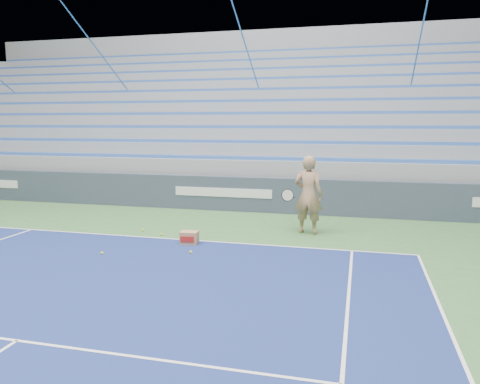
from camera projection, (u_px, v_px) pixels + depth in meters
The scene contains 8 objects.
sponsor_barrier at pixel (224, 193), 15.05m from camera, with size 30.00×0.32×1.10m.
bleachers at pixel (261, 133), 20.26m from camera, with size 31.00×9.15×7.30m.
tennis_player at pixel (308, 195), 11.81m from camera, with size 1.00×0.91×1.99m.
ball_box at pixel (189, 238), 10.88m from camera, with size 0.43×0.35×0.30m.
tennis_ball_0 at pixel (143, 230), 12.18m from camera, with size 0.07×0.07×0.07m, color #CCDB2C.
tennis_ball_1 at pixel (191, 252), 10.09m from camera, with size 0.07×0.07×0.07m, color #CCDB2C.
tennis_ball_2 at pixel (161, 234), 11.69m from camera, with size 0.07×0.07×0.07m, color #CCDB2C.
tennis_ball_3 at pixel (102, 253), 10.02m from camera, with size 0.07×0.07×0.07m, color #CCDB2C.
Camera 1 is at (4.22, 1.61, 2.81)m, focal length 35.00 mm.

